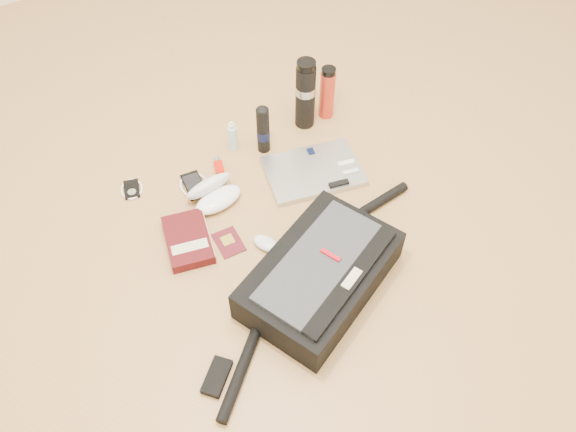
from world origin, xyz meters
The scene contains 14 objects.
ground centered at (0.00, 0.00, 0.00)m, with size 4.00×4.00×0.00m, color #B4844B.
messenger_bag centered at (-0.06, -0.21, 0.07)m, with size 0.98×0.49×0.15m.
laptop centered at (0.20, 0.22, 0.01)m, with size 0.40×0.32×0.03m.
book centered at (-0.34, 0.17, 0.02)m, with size 0.19×0.25×0.04m.
passport centered at (-0.23, 0.10, 0.00)m, with size 0.09×0.12×0.01m.
mouse centered at (-0.12, 0.02, 0.02)m, with size 0.09×0.11×0.03m.
sunglasses_case centered at (-0.18, 0.29, 0.04)m, with size 0.20×0.17×0.11m.
ipod centered at (-0.42, 0.50, 0.01)m, with size 0.10×0.10×0.01m.
phone centered at (-0.22, 0.39, 0.01)m, with size 0.11×0.14×0.01m.
inhaler centered at (-0.10, 0.41, 0.01)m, with size 0.05×0.11×0.03m.
spray_bottle centered at (0.00, 0.49, 0.06)m, with size 0.04×0.04×0.13m.
aerosol_can centered at (0.10, 0.43, 0.10)m, with size 0.07×0.07×0.21m.
thermos_black centered at (0.32, 0.47, 0.15)m, with size 0.09×0.09×0.30m.
thermos_red centered at (0.42, 0.47, 0.11)m, with size 0.07×0.07×0.23m.
Camera 1 is at (-0.64, -0.96, 1.56)m, focal length 35.00 mm.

